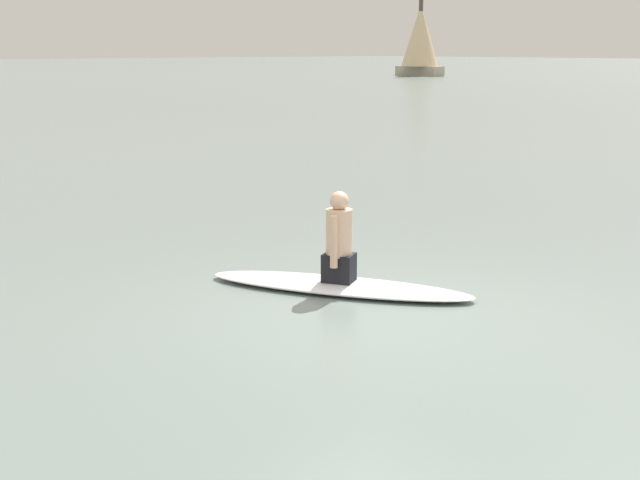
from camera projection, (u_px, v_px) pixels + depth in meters
The scene contains 4 objects.
ground_plane at pixel (366, 314), 9.15m from camera, with size 400.00×400.00×0.00m, color slate.
surfboard at pixel (339, 286), 10.06m from camera, with size 3.20×0.78×0.11m, color white.
person_paddler at pixel (339, 241), 9.94m from camera, with size 0.44×0.44×1.06m.
sailboat_near_left at pixel (420, 38), 84.63m from camera, with size 5.19×3.64×7.68m.
Camera 1 is at (6.28, -6.12, 2.77)m, focal length 48.42 mm.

